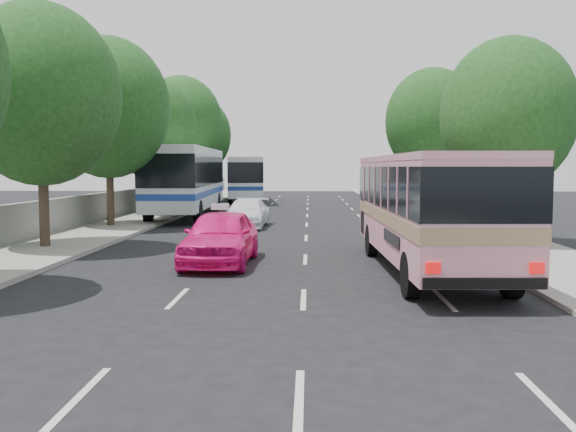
{
  "coord_description": "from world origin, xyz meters",
  "views": [
    {
      "loc": [
        1.12,
        -15.72,
        3.03
      ],
      "look_at": [
        0.51,
        1.86,
        1.6
      ],
      "focal_mm": 38.0,
      "sensor_mm": 36.0,
      "label": 1
    }
  ],
  "objects_px": {
    "tour_coach_front": "(187,176)",
    "tour_coach_rear": "(244,175)",
    "pink_taxi": "(220,237)",
    "pink_bus": "(427,200)",
    "white_pickup": "(247,213)"
  },
  "relations": [
    {
      "from": "pink_taxi",
      "to": "tour_coach_front",
      "type": "relative_size",
      "value": 0.36
    },
    {
      "from": "pink_taxi",
      "to": "white_pickup",
      "type": "height_order",
      "value": "pink_taxi"
    },
    {
      "from": "pink_bus",
      "to": "tour_coach_rear",
      "type": "height_order",
      "value": "tour_coach_rear"
    },
    {
      "from": "white_pickup",
      "to": "tour_coach_front",
      "type": "relative_size",
      "value": 0.35
    },
    {
      "from": "tour_coach_front",
      "to": "white_pickup",
      "type": "bearing_deg",
      "value": -58.88
    },
    {
      "from": "tour_coach_front",
      "to": "tour_coach_rear",
      "type": "xyz_separation_m",
      "value": [
        1.8,
        15.54,
        -0.21
      ]
    },
    {
      "from": "pink_bus",
      "to": "tour_coach_rear",
      "type": "relative_size",
      "value": 0.82
    },
    {
      "from": "pink_bus",
      "to": "white_pickup",
      "type": "distance_m",
      "value": 14.45
    },
    {
      "from": "pink_bus",
      "to": "tour_coach_front",
      "type": "bearing_deg",
      "value": 117.36
    },
    {
      "from": "pink_bus",
      "to": "white_pickup",
      "type": "bearing_deg",
      "value": 115.02
    },
    {
      "from": "pink_bus",
      "to": "pink_taxi",
      "type": "relative_size",
      "value": 2.12
    },
    {
      "from": "pink_taxi",
      "to": "white_pickup",
      "type": "relative_size",
      "value": 1.03
    },
    {
      "from": "pink_taxi",
      "to": "tour_coach_front",
      "type": "xyz_separation_m",
      "value": [
        -4.67,
        18.1,
        1.64
      ]
    },
    {
      "from": "pink_bus",
      "to": "pink_taxi",
      "type": "xyz_separation_m",
      "value": [
        -6.13,
        1.22,
        -1.23
      ]
    },
    {
      "from": "white_pickup",
      "to": "tour_coach_rear",
      "type": "bearing_deg",
      "value": 99.02
    }
  ]
}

